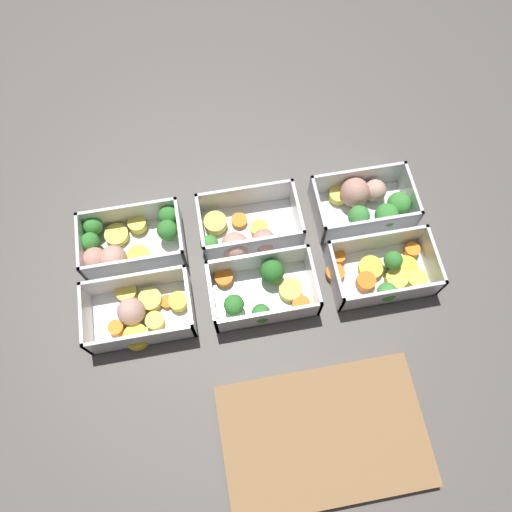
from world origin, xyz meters
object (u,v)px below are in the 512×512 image
(container_near_left, at_px, (367,203))
(container_far_left, at_px, (384,271))
(container_near_center, at_px, (244,232))
(container_near_right, at_px, (126,242))
(container_far_right, at_px, (140,312))
(container_far_center, at_px, (262,290))

(container_near_left, relative_size, container_far_left, 0.94)
(container_near_left, xyz_separation_m, container_near_center, (0.21, 0.01, -0.00))
(container_near_left, xyz_separation_m, container_near_right, (0.39, 0.00, -0.00))
(container_near_left, height_order, container_far_right, same)
(container_far_center, xyz_separation_m, container_far_right, (0.19, 0.00, -0.00))
(container_far_left, bearing_deg, container_far_right, -0.30)
(container_near_right, height_order, container_far_right, same)
(container_far_right, bearing_deg, container_far_center, -179.93)
(container_near_right, relative_size, container_far_right, 1.01)
(container_far_left, bearing_deg, container_far_center, -0.66)
(container_near_center, relative_size, container_far_left, 0.96)
(container_near_right, bearing_deg, container_far_left, 163.03)
(container_near_left, bearing_deg, container_far_left, 88.03)
(container_far_center, bearing_deg, container_near_center, -83.78)
(container_near_right, xyz_separation_m, container_far_left, (-0.39, 0.12, -0.00))
(container_near_center, distance_m, container_far_center, 0.10)
(container_near_center, xyz_separation_m, container_near_right, (0.19, -0.01, 0.00))
(container_near_center, distance_m, container_far_left, 0.23)
(container_near_center, relative_size, container_far_center, 1.02)
(container_near_right, relative_size, container_far_left, 0.95)
(container_near_left, distance_m, container_near_center, 0.21)
(container_near_center, relative_size, container_far_right, 1.02)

